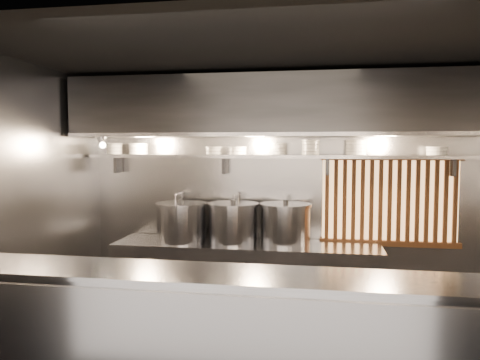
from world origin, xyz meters
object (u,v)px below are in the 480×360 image
(heat_lamp, at_px, (101,140))
(stock_pot_left, at_px, (182,222))
(pendant_bulb, at_px, (265,149))
(stock_pot_right, at_px, (286,223))
(stock_pot_mid, at_px, (233,223))

(heat_lamp, bearing_deg, stock_pot_left, 16.46)
(pendant_bulb, bearing_deg, stock_pot_right, -4.88)
(pendant_bulb, relative_size, stock_pot_right, 0.30)
(heat_lamp, bearing_deg, stock_pot_right, 9.17)
(heat_lamp, relative_size, stock_pot_left, 0.45)
(heat_lamp, xyz_separation_m, stock_pot_left, (0.85, 0.25, -0.94))
(stock_pot_right, bearing_deg, pendant_bulb, 175.12)
(heat_lamp, distance_m, stock_pot_left, 1.29)
(stock_pot_mid, bearing_deg, stock_pot_left, -176.37)
(stock_pot_left, distance_m, stock_pot_mid, 0.60)
(heat_lamp, height_order, pendant_bulb, heat_lamp)
(stock_pot_mid, bearing_deg, pendant_bulb, 9.86)
(heat_lamp, distance_m, pendant_bulb, 1.83)
(pendant_bulb, height_order, stock_pot_right, pendant_bulb)
(heat_lamp, relative_size, pendant_bulb, 1.87)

